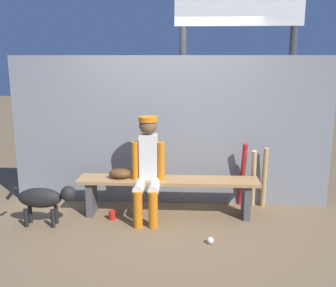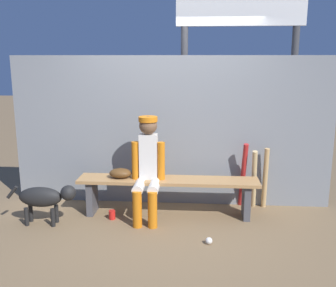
# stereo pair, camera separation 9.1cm
# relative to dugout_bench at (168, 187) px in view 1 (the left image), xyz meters

# --- Properties ---
(ground_plane) EXTENTS (30.00, 30.00, 0.00)m
(ground_plane) POSITION_rel_dugout_bench_xyz_m (0.00, 0.00, -0.37)
(ground_plane) COLOR brown
(chainlink_fence) EXTENTS (4.22, 0.03, 1.98)m
(chainlink_fence) POSITION_rel_dugout_bench_xyz_m (0.00, 0.44, 0.62)
(chainlink_fence) COLOR gray
(chainlink_fence) RESTS_ON ground_plane
(dugout_bench) EXTENTS (2.24, 0.36, 0.48)m
(dugout_bench) POSITION_rel_dugout_bench_xyz_m (0.00, 0.00, 0.00)
(dugout_bench) COLOR #AD7F4C
(dugout_bench) RESTS_ON ground_plane
(player_seated) EXTENTS (0.41, 0.55, 1.26)m
(player_seated) POSITION_rel_dugout_bench_xyz_m (-0.24, -0.11, 0.32)
(player_seated) COLOR silver
(player_seated) RESTS_ON ground_plane
(baseball_glove) EXTENTS (0.28, 0.20, 0.12)m
(baseball_glove) POSITION_rel_dugout_bench_xyz_m (-0.60, 0.00, 0.17)
(baseball_glove) COLOR #593819
(baseball_glove) RESTS_ON dugout_bench
(bat_aluminum_red) EXTENTS (0.10, 0.25, 0.88)m
(bat_aluminum_red) POSITION_rel_dugout_bench_xyz_m (0.96, 0.34, 0.08)
(bat_aluminum_red) COLOR #B22323
(bat_aluminum_red) RESTS_ON ground_plane
(bat_wood_natural) EXTENTS (0.11, 0.27, 0.81)m
(bat_wood_natural) POSITION_rel_dugout_bench_xyz_m (1.10, 0.30, 0.04)
(bat_wood_natural) COLOR tan
(bat_wood_natural) RESTS_ON ground_plane
(bat_wood_tan) EXTENTS (0.06, 0.13, 0.81)m
(bat_wood_tan) POSITION_rel_dugout_bench_xyz_m (1.25, 0.35, 0.04)
(bat_wood_tan) COLOR tan
(bat_wood_tan) RESTS_ON ground_plane
(baseball) EXTENTS (0.07, 0.07, 0.07)m
(baseball) POSITION_rel_dugout_bench_xyz_m (0.50, -0.75, -0.33)
(baseball) COLOR white
(baseball) RESTS_ON ground_plane
(cup_on_ground) EXTENTS (0.08, 0.08, 0.11)m
(cup_on_ground) POSITION_rel_dugout_bench_xyz_m (-0.68, -0.18, -0.31)
(cup_on_ground) COLOR red
(cup_on_ground) RESTS_ON ground_plane
(cup_on_bench) EXTENTS (0.08, 0.08, 0.11)m
(cup_on_bench) POSITION_rel_dugout_bench_xyz_m (-0.31, 0.03, 0.17)
(cup_on_bench) COLOR red
(cup_on_bench) RESTS_ON dugout_bench
(scoreboard) EXTENTS (2.05, 0.27, 3.41)m
(scoreboard) POSITION_rel_dugout_bench_xyz_m (0.98, 1.06, 2.00)
(scoreboard) COLOR #3F3F42
(scoreboard) RESTS_ON ground_plane
(dog) EXTENTS (0.84, 0.20, 0.49)m
(dog) POSITION_rel_dugout_bench_xyz_m (-1.43, -0.38, -0.03)
(dog) COLOR black
(dog) RESTS_ON ground_plane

